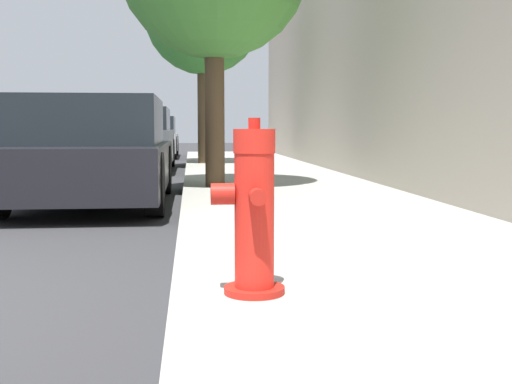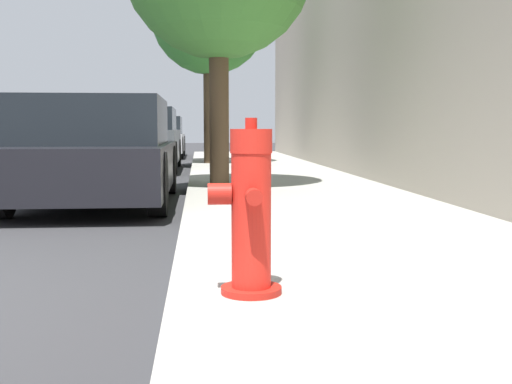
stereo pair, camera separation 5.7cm
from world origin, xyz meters
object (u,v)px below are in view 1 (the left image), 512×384
at_px(parked_car_mid, 134,140).
at_px(parked_car_near, 93,153).
at_px(street_tree_far, 203,17).
at_px(parked_car_far, 151,138).
at_px(fire_hydrant, 253,214).

bearing_deg(parked_car_mid, parked_car_near, -89.35).
xyz_separation_m(parked_car_near, parked_car_mid, (-0.08, 6.79, 0.04)).
xyz_separation_m(parked_car_mid, street_tree_far, (1.65, 0.56, 2.93)).
bearing_deg(parked_car_far, parked_car_near, -89.65).
xyz_separation_m(fire_hydrant, parked_car_mid, (-1.63, 11.92, 0.16)).
bearing_deg(parked_car_mid, street_tree_far, 18.77).
bearing_deg(parked_car_near, street_tree_far, 77.94).
bearing_deg(parked_car_near, parked_car_mid, 90.65).
height_order(parked_car_mid, parked_car_far, parked_car_mid).
height_order(fire_hydrant, parked_car_near, parked_car_near).
bearing_deg(fire_hydrant, parked_car_far, 95.02).
height_order(parked_car_mid, street_tree_far, street_tree_far).
relative_size(parked_car_far, street_tree_far, 0.86).
distance_m(parked_car_far, street_tree_far, 7.00).
height_order(fire_hydrant, parked_car_far, parked_car_far).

